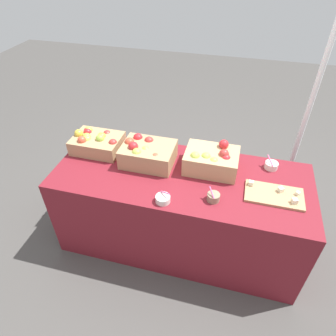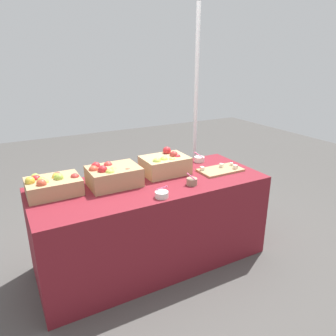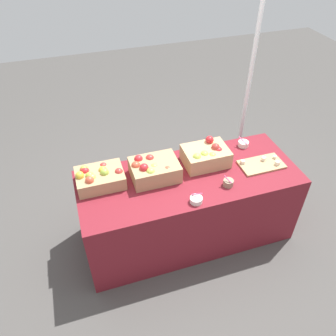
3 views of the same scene
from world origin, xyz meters
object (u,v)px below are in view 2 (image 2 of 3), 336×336
at_px(sample_bowl_near, 162,194).
at_px(cutting_board_front, 221,170).
at_px(sample_bowl_far, 192,181).
at_px(apple_crate_right, 165,164).
at_px(tent_pole, 196,115).
at_px(apple_crate_left, 52,185).
at_px(apple_crate_middle, 113,175).
at_px(sample_bowl_mid, 199,159).

bearing_deg(sample_bowl_near, cutting_board_front, 18.73).
height_order(sample_bowl_near, sample_bowl_far, sample_bowl_far).
bearing_deg(cutting_board_front, apple_crate_right, 158.51).
relative_size(apple_crate_right, sample_bowl_near, 3.92).
bearing_deg(tent_pole, apple_crate_right, -139.95).
distance_m(apple_crate_left, sample_bowl_near, 0.81).
xyz_separation_m(apple_crate_left, cutting_board_front, (1.40, -0.20, -0.06)).
bearing_deg(apple_crate_middle, sample_bowl_mid, 10.13).
bearing_deg(apple_crate_left, cutting_board_front, -8.16).
xyz_separation_m(apple_crate_right, sample_bowl_mid, (0.44, 0.13, -0.06)).
distance_m(apple_crate_middle, tent_pole, 1.33).
xyz_separation_m(sample_bowl_mid, sample_bowl_far, (-0.37, -0.45, 0.00)).
bearing_deg(tent_pole, sample_bowl_far, -124.24).
distance_m(cutting_board_front, tent_pole, 0.85).
distance_m(apple_crate_left, sample_bowl_far, 1.06).
distance_m(apple_crate_right, tent_pole, 0.92).
xyz_separation_m(sample_bowl_near, sample_bowl_far, (0.32, 0.10, 0.00)).
height_order(sample_bowl_far, tent_pole, tent_pole).
height_order(apple_crate_middle, sample_bowl_near, apple_crate_middle).
distance_m(apple_crate_left, cutting_board_front, 1.41).
relative_size(apple_crate_left, sample_bowl_far, 3.77).
bearing_deg(cutting_board_front, sample_bowl_near, -161.27).
bearing_deg(sample_bowl_far, cutting_board_front, 20.21).
bearing_deg(sample_bowl_mid, apple_crate_left, -175.58).
distance_m(apple_crate_right, sample_bowl_near, 0.50).
xyz_separation_m(apple_crate_left, sample_bowl_mid, (1.38, 0.11, -0.05)).
xyz_separation_m(cutting_board_front, sample_bowl_mid, (-0.02, 0.31, 0.01)).
bearing_deg(tent_pole, sample_bowl_near, -133.19).
relative_size(cutting_board_front, sample_bowl_far, 3.80).
relative_size(apple_crate_middle, sample_bowl_far, 3.86).
relative_size(apple_crate_left, sample_bowl_mid, 3.72).
xyz_separation_m(apple_crate_middle, apple_crate_right, (0.49, 0.04, -0.00)).
distance_m(cutting_board_front, sample_bowl_near, 0.76).
xyz_separation_m(apple_crate_middle, sample_bowl_far, (0.55, -0.29, -0.06)).
relative_size(cutting_board_front, sample_bowl_mid, 3.75).
bearing_deg(tent_pole, apple_crate_middle, -152.50).
relative_size(apple_crate_left, apple_crate_middle, 0.98).
relative_size(sample_bowl_near, tent_pole, 0.04).
height_order(apple_crate_left, apple_crate_middle, apple_crate_middle).
distance_m(apple_crate_right, sample_bowl_far, 0.34).
bearing_deg(sample_bowl_near, apple_crate_right, 58.79).
distance_m(apple_crate_middle, sample_bowl_mid, 0.94).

